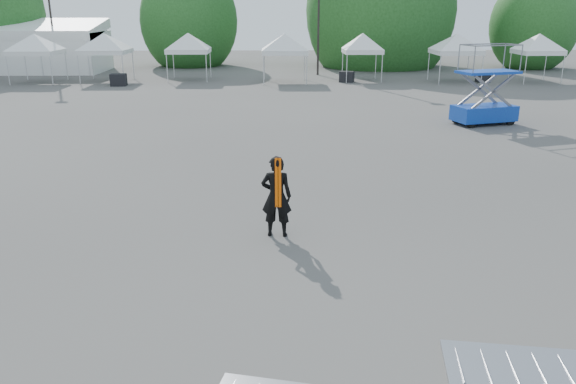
{
  "coord_description": "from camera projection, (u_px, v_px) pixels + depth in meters",
  "views": [
    {
      "loc": [
        -0.56,
        -12.79,
        4.92
      ],
      "look_at": [
        -0.25,
        -1.69,
        1.3
      ],
      "focal_mm": 35.0,
      "sensor_mm": 36.0,
      "label": 1
    }
  ],
  "objects": [
    {
      "name": "tent_b",
      "position": [
        34.0,
        38.0,
        38.67
      ],
      "size": [
        4.4,
        4.4,
        3.88
      ],
      "color": "silver",
      "rests_on": "ground"
    },
    {
      "name": "tent_f",
      "position": [
        363.0,
        37.0,
        39.64
      ],
      "size": [
        3.77,
        3.77,
        3.88
      ],
      "color": "silver",
      "rests_on": "ground"
    },
    {
      "name": "tent_g",
      "position": [
        457.0,
        37.0,
        38.98
      ],
      "size": [
        4.41,
        4.41,
        3.88
      ],
      "color": "silver",
      "rests_on": "ground"
    },
    {
      "name": "tent_d",
      "position": [
        188.0,
        37.0,
        40.01
      ],
      "size": [
        4.17,
        4.17,
        3.88
      ],
      "color": "silver",
      "rests_on": "ground"
    },
    {
      "name": "tent_h",
      "position": [
        540.0,
        38.0,
        38.88
      ],
      "size": [
        3.97,
        3.97,
        3.88
      ],
      "color": "silver",
      "rests_on": "ground"
    },
    {
      "name": "barrier_mid",
      "position": [
        526.0,
        368.0,
        8.02
      ],
      "size": [
        2.42,
        1.49,
        0.07
      ],
      "rotation": [
        0.0,
        0.0,
        -0.17
      ],
      "color": "#93969B",
      "rests_on": "ground"
    },
    {
      "name": "scissor_lift",
      "position": [
        487.0,
        85.0,
        24.72
      ],
      "size": [
        2.97,
        2.04,
        3.49
      ],
      "rotation": [
        0.0,
        0.0,
        0.28
      ],
      "color": "#0B1292",
      "rests_on": "ground"
    },
    {
      "name": "crate_west",
      "position": [
        119.0,
        80.0,
        37.78
      ],
      "size": [
        1.08,
        0.86,
        0.8
      ],
      "primitive_type": "cube",
      "rotation": [
        0.0,
        0.0,
        0.07
      ],
      "color": "black",
      "rests_on": "ground"
    },
    {
      "name": "ground",
      "position": [
        297.0,
        221.0,
        13.69
      ],
      "size": [
        120.0,
        120.0,
        0.0
      ],
      "primitive_type": "plane",
      "color": "#474442",
      "rests_on": "ground"
    },
    {
      "name": "light_pole_east",
      "position": [
        319.0,
        1.0,
        42.47
      ],
      "size": [
        0.6,
        0.25,
        9.8
      ],
      "color": "black",
      "rests_on": "ground"
    },
    {
      "name": "tent_e",
      "position": [
        285.0,
        37.0,
        38.97
      ],
      "size": [
        4.43,
        4.43,
        3.88
      ],
      "color": "silver",
      "rests_on": "ground"
    },
    {
      "name": "tent_c",
      "position": [
        104.0,
        37.0,
        39.38
      ],
      "size": [
        4.55,
        4.55,
        3.88
      ],
      "color": "silver",
      "rests_on": "ground"
    },
    {
      "name": "crate_east",
      "position": [
        483.0,
        77.0,
        39.68
      ],
      "size": [
        0.93,
        0.76,
        0.67
      ],
      "primitive_type": "cube",
      "rotation": [
        0.0,
        0.0,
        0.11
      ],
      "color": "black",
      "rests_on": "ground"
    },
    {
      "name": "tree_mid_e",
      "position": [
        380.0,
        10.0,
        49.49
      ],
      "size": [
        5.12,
        5.12,
        7.79
      ],
      "color": "#382314",
      "rests_on": "ground"
    },
    {
      "name": "marquee",
      "position": [
        10.0,
        47.0,
        45.77
      ],
      "size": [
        15.0,
        6.25,
        4.23
      ],
      "color": "white",
      "rests_on": "ground"
    },
    {
      "name": "tree_mid_w",
      "position": [
        189.0,
        21.0,
        50.28
      ],
      "size": [
        4.16,
        4.16,
        6.33
      ],
      "color": "#382314",
      "rests_on": "ground"
    },
    {
      "name": "tree_far_e",
      "position": [
        534.0,
        25.0,
        48.3
      ],
      "size": [
        3.84,
        3.84,
        5.84
      ],
      "color": "#382314",
      "rests_on": "ground"
    },
    {
      "name": "man",
      "position": [
        276.0,
        196.0,
        12.55
      ],
      "size": [
        0.72,
        0.51,
        1.87
      ],
      "rotation": [
        0.0,
        0.0,
        3.05
      ],
      "color": "black",
      "rests_on": "ground"
    },
    {
      "name": "crate_mid",
      "position": [
        347.0,
        77.0,
        39.72
      ],
      "size": [
        1.16,
        1.03,
        0.75
      ],
      "primitive_type": "cube",
      "rotation": [
        0.0,
        0.0,
        -0.34
      ],
      "color": "black",
      "rests_on": "ground"
    }
  ]
}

